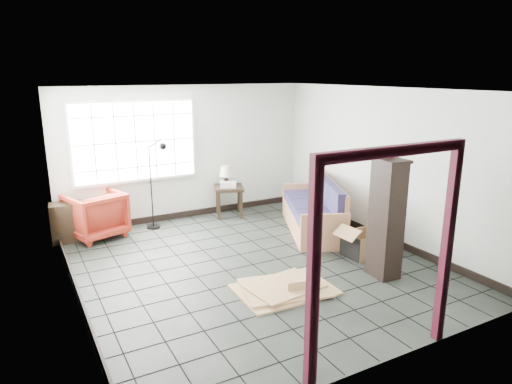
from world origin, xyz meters
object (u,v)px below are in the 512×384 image
armchair (95,213)px  tall_shelf (386,218)px  futon_sofa (316,213)px  side_table (229,191)px

armchair → tall_shelf: size_ratio=0.53×
armchair → tall_shelf: 4.92m
futon_sofa → armchair: 3.94m
futon_sofa → tall_shelf: bearing=-74.1°
futon_sofa → side_table: (-1.02, 1.57, 0.16)m
tall_shelf → side_table: bearing=105.6°
futon_sofa → armchair: size_ratio=2.53×
futon_sofa → armchair: (-3.61, 1.57, 0.11)m
armchair → side_table: (2.59, -0.00, 0.06)m
tall_shelf → armchair: bearing=136.8°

